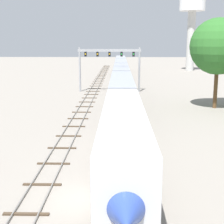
{
  "coord_description": "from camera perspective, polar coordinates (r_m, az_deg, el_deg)",
  "views": [
    {
      "loc": [
        1.7,
        -19.19,
        9.49
      ],
      "look_at": [
        1.0,
        12.0,
        3.0
      ],
      "focal_mm": 54.11,
      "sensor_mm": 36.0,
      "label": 1
    }
  ],
  "objects": [
    {
      "name": "passenger_train",
      "position": [
        68.09,
        1.54,
        5.94
      ],
      "size": [
        3.04,
        109.64,
        4.8
      ],
      "color": "silver",
      "rests_on": "ground"
    },
    {
      "name": "ground_plane",
      "position": [
        21.47,
        -3.5,
        -14.49
      ],
      "size": [
        400.0,
        400.0,
        0.0
      ],
      "primitive_type": "plane",
      "color": "gray"
    },
    {
      "name": "track_near",
      "position": [
        60.16,
        -3.69,
        2.71
      ],
      "size": [
        2.6,
        160.0,
        0.16
      ],
      "color": "slate",
      "rests_on": "ground"
    },
    {
      "name": "track_main",
      "position": [
        79.75,
        1.5,
        4.96
      ],
      "size": [
        2.6,
        200.0,
        0.16
      ],
      "color": "slate",
      "rests_on": "ground"
    },
    {
      "name": "water_tower",
      "position": [
        117.24,
        13.38,
        16.18
      ],
      "size": [
        8.43,
        8.43,
        25.18
      ],
      "color": "beige",
      "rests_on": "ground"
    },
    {
      "name": "trackside_tree_left",
      "position": [
        50.9,
        17.51,
        10.51
      ],
      "size": [
        8.01,
        8.01,
        12.89
      ],
      "color": "brown",
      "rests_on": "ground"
    },
    {
      "name": "signal_gantry",
      "position": [
        65.41,
        -0.43,
        8.9
      ],
      "size": [
        12.1,
        0.49,
        8.52
      ],
      "color": "#999BA0",
      "rests_on": "ground"
    }
  ]
}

